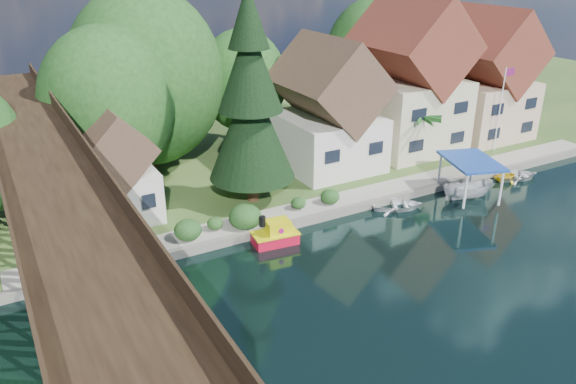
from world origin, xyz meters
name	(u,v)px	position (x,y,z in m)	size (l,w,h in m)	color
ground	(374,280)	(0.00, 0.00, 0.00)	(140.00, 140.00, 0.00)	black
bank	(179,127)	(0.00, 34.00, 0.25)	(140.00, 52.00, 0.50)	#325220
seawall	(351,209)	(4.00, 8.00, 0.31)	(60.00, 0.40, 0.62)	slate
promenade	(363,195)	(6.00, 9.30, 0.53)	(50.00, 2.60, 0.06)	gray
trestle_bridge	(55,224)	(-16.00, 5.17, 5.35)	(4.12, 44.18, 9.30)	black
house_left	(328,114)	(7.00, 16.00, 5.14)	(7.64, 8.64, 11.02)	silver
house_center	(409,85)	(16.00, 16.50, 6.42)	(8.65, 9.18, 13.89)	beige
house_right	(483,83)	(25.00, 16.00, 5.78)	(8.15, 8.64, 12.45)	#CAAB91
shed	(116,173)	(-11.00, 14.50, 3.83)	(5.09, 5.40, 7.85)	silver
bg_trees	(235,83)	(1.00, 21.25, 7.29)	(49.90, 13.30, 10.57)	#382314
shrubs	(236,217)	(-4.60, 9.26, 1.23)	(15.76, 2.47, 1.70)	#163D17
conifer	(250,103)	(-1.66, 12.63, 7.91)	(6.25, 6.25, 15.38)	#382314
palm_tree	(422,119)	(14.25, 12.49, 4.51)	(4.00, 4.00, 4.59)	#382314
flagpole	(502,101)	(22.83, 11.66, 5.22)	(1.21, 0.11, 7.70)	white
tugboat	(276,234)	(-2.92, 6.71, 0.65)	(3.14, 1.95, 2.16)	red
boat_white_a	(398,204)	(7.47, 6.98, 0.40)	(2.73, 3.82, 0.79)	white
boat_canopy	(469,182)	(13.29, 5.76, 1.38)	(4.84, 5.81, 3.20)	silver
boat_yellow	(505,174)	(18.72, 6.85, 0.60)	(1.97, 2.28, 1.20)	yellow
boat_white_b	(518,174)	(20.10, 6.64, 0.38)	(2.63, 3.68, 0.76)	silver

